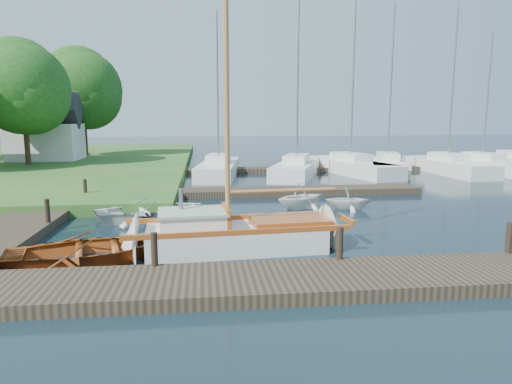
{
  "coord_description": "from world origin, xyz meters",
  "views": [
    {
      "loc": [
        -1.83,
        -15.58,
        3.75
      ],
      "look_at": [
        0.0,
        0.0,
        1.2
      ],
      "focal_mm": 32.0,
      "sensor_mm": 36.0,
      "label": 1
    }
  ],
  "objects": [
    {
      "name": "far_dock",
      "position": [
        2.0,
        6.5,
        0.15
      ],
      "size": [
        14.0,
        1.6,
        0.3
      ],
      "primitive_type": "cube",
      "color": "#2B221A",
      "rests_on": "ground"
    },
    {
      "name": "dinghy",
      "position": [
        -4.85,
        -3.55,
        0.42
      ],
      "size": [
        4.63,
        3.78,
        0.84
      ],
      "primitive_type": "imported",
      "rotation": [
        0.0,
        0.0,
        1.81
      ],
      "color": "#8D4511",
      "rests_on": "ground"
    },
    {
      "name": "tender_a",
      "position": [
        -3.8,
        1.61,
        0.42
      ],
      "size": [
        4.76,
        4.07,
        0.83
      ],
      "primitive_type": "imported",
      "rotation": [
        0.0,
        0.0,
        1.92
      ],
      "color": "white",
      "rests_on": "ground"
    },
    {
      "name": "mooring_post_1",
      "position": [
        -3.0,
        -5.0,
        0.7
      ],
      "size": [
        0.16,
        0.16,
        0.8
      ],
      "primitive_type": "cylinder",
      "color": "black",
      "rests_on": "near_dock"
    },
    {
      "name": "tree_7",
      "position": [
        -12.0,
        26.05,
        6.2
      ],
      "size": [
        6.83,
        6.83,
        9.38
      ],
      "color": "#332114",
      "rests_on": "shore"
    },
    {
      "name": "pontoon",
      "position": [
        10.0,
        16.0,
        0.15
      ],
      "size": [
        30.0,
        1.6,
        0.3
      ],
      "primitive_type": "cube",
      "color": "#2B221A",
      "rests_on": "ground"
    },
    {
      "name": "marina_boat_6",
      "position": [
        17.37,
        13.77,
        0.56
      ],
      "size": [
        4.12,
        7.72,
        9.42
      ],
      "rotation": [
        0.0,
        0.0,
        1.84
      ],
      "color": "white",
      "rests_on": "ground"
    },
    {
      "name": "near_dock",
      "position": [
        0.0,
        -6.0,
        0.15
      ],
      "size": [
        18.0,
        2.2,
        0.3
      ],
      "primitive_type": "cube",
      "color": "#2B221A",
      "rests_on": "ground"
    },
    {
      "name": "marina_boat_2",
      "position": [
        4.24,
        13.44,
        0.57
      ],
      "size": [
        4.89,
        8.35,
        11.48
      ],
      "rotation": [
        0.0,
        0.0,
        1.21
      ],
      "color": "white",
      "rests_on": "ground"
    },
    {
      "name": "house_c",
      "position": [
        -14.0,
        22.0,
        2.58
      ],
      "size": [
        5.25,
        4.0,
        5.28
      ],
      "color": "silver",
      "rests_on": "shore"
    },
    {
      "name": "mooring_post_5",
      "position": [
        -7.0,
        5.0,
        0.7
      ],
      "size": [
        0.16,
        0.16,
        0.8
      ],
      "primitive_type": "cylinder",
      "color": "black",
      "rests_on": "left_dock"
    },
    {
      "name": "mooring_post_2",
      "position": [
        1.5,
        -5.0,
        0.7
      ],
      "size": [
        0.16,
        0.16,
        0.8
      ],
      "primitive_type": "cylinder",
      "color": "black",
      "rests_on": "near_dock"
    },
    {
      "name": "marina_boat_5",
      "position": [
        14.8,
        13.72,
        0.57
      ],
      "size": [
        2.62,
        8.53,
        11.23
      ],
      "rotation": [
        0.0,
        0.0,
        1.62
      ],
      "color": "white",
      "rests_on": "ground"
    },
    {
      "name": "mooring_post_4",
      "position": [
        -7.0,
        0.0,
        0.7
      ],
      "size": [
        0.16,
        0.16,
        0.8
      ],
      "primitive_type": "cylinder",
      "color": "black",
      "rests_on": "left_dock"
    },
    {
      "name": "marina_boat_0",
      "position": [
        -0.8,
        14.18,
        0.56
      ],
      "size": [
        3.32,
        8.63,
        10.29
      ],
      "rotation": [
        0.0,
        0.0,
        1.44
      ],
      "color": "white",
      "rests_on": "ground"
    },
    {
      "name": "marina_boat_3",
      "position": [
        8.18,
        14.43,
        0.57
      ],
      "size": [
        4.33,
        9.55,
        11.72
      ],
      "rotation": [
        0.0,
        0.0,
        1.81
      ],
      "color": "white",
      "rests_on": "ground"
    },
    {
      "name": "ground",
      "position": [
        0.0,
        0.0,
        0.0
      ],
      "size": [
        160.0,
        160.0,
        0.0
      ],
      "primitive_type": "plane",
      "color": "black",
      "rests_on": "ground"
    },
    {
      "name": "mooring_post_3",
      "position": [
        6.0,
        -5.0,
        0.7
      ],
      "size": [
        0.16,
        0.16,
        0.8
      ],
      "primitive_type": "cylinder",
      "color": "black",
      "rests_on": "near_dock"
    },
    {
      "name": "tender_d",
      "position": [
        4.19,
        2.54,
        0.49
      ],
      "size": [
        2.15,
        1.94,
        0.99
      ],
      "primitive_type": "imported",
      "rotation": [
        0.0,
        0.0,
        1.38
      ],
      "color": "white",
      "rests_on": "ground"
    },
    {
      "name": "tree_3",
      "position": [
        -14.0,
        18.05,
        5.81
      ],
      "size": [
        6.41,
        6.38,
        8.74
      ],
      "color": "#332114",
      "rests_on": "shore"
    },
    {
      "name": "marina_boat_4",
      "position": [
        10.77,
        14.32,
        0.58
      ],
      "size": [
        4.4,
        7.75,
        11.14
      ],
      "rotation": [
        0.0,
        0.0,
        1.26
      ],
      "color": "white",
      "rests_on": "ground"
    },
    {
      "name": "left_dock",
      "position": [
        -8.0,
        2.0,
        0.15
      ],
      "size": [
        2.2,
        18.0,
        0.3
      ],
      "primitive_type": "cube",
      "color": "#2B221A",
      "rests_on": "ground"
    },
    {
      "name": "sailboat",
      "position": [
        -0.78,
        -2.85,
        0.34
      ],
      "size": [
        7.28,
        2.51,
        9.83
      ],
      "rotation": [
        0.0,
        0.0,
        0.08
      ],
      "color": "white",
      "rests_on": "ground"
    },
    {
      "name": "tender_b",
      "position": [
        2.24,
        2.84,
        0.61
      ],
      "size": [
        2.92,
        2.77,
        1.21
      ],
      "primitive_type": "imported",
      "rotation": [
        0.0,
        0.0,
        2.01
      ],
      "color": "white",
      "rests_on": "ground"
    }
  ]
}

